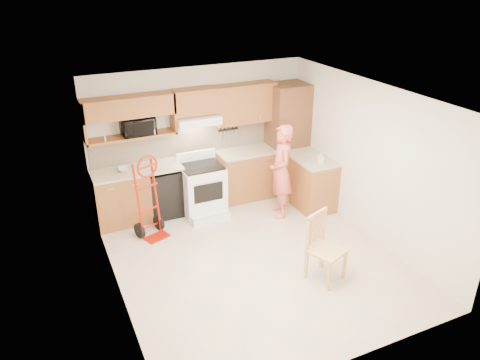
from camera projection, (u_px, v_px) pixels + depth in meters
floor at (254, 259)px, 7.06m from camera, size 4.00×4.50×0.02m
ceiling at (256, 96)px, 6.00m from camera, size 4.00×4.50×0.02m
wall_back at (199, 136)px, 8.39m from camera, size 4.00×0.02×2.50m
wall_front at (355, 271)px, 4.66m from camera, size 4.00×0.02×2.50m
wall_left at (110, 213)px, 5.77m from camera, size 0.02×4.50×2.50m
wall_right at (369, 161)px, 7.29m from camera, size 0.02×4.50×2.50m
backsplash at (200, 139)px, 8.39m from camera, size 3.92×0.03×0.55m
lower_cab_left at (122, 198)px, 7.88m from camera, size 0.90×0.60×0.90m
dishwasher at (165, 191)px, 8.18m from camera, size 0.60×0.60×0.85m
lower_cab_right at (248, 174)px, 8.79m from camera, size 1.14×0.60×0.90m
countertop_left at (137, 170)px, 7.80m from camera, size 1.50×0.63×0.04m
countertop_right at (248, 151)px, 8.59m from camera, size 1.14×0.63×0.04m
cab_return_right at (310, 182)px, 8.46m from camera, size 0.60×1.00×0.90m
countertop_return at (311, 159)px, 8.26m from camera, size 0.63×1.00×0.04m
pantry_tall at (287, 138)px, 8.85m from camera, size 0.70×0.60×2.10m
upper_cab_left at (128, 107)px, 7.47m from camera, size 1.50×0.33×0.34m
upper_shelf_mw at (132, 137)px, 7.68m from camera, size 1.50×0.33×0.04m
upper_cab_center at (195, 101)px, 7.91m from camera, size 0.76×0.33×0.44m
upper_cab_right at (245, 103)px, 8.33m from camera, size 1.14×0.33×0.70m
range_hood at (197, 120)px, 7.99m from camera, size 0.76×0.46×0.14m
knife_strip at (228, 133)px, 8.56m from camera, size 0.40×0.05×0.29m
microwave at (138, 126)px, 7.66m from camera, size 0.56×0.40×0.30m
range at (203, 186)px, 8.11m from camera, size 0.73×0.95×1.07m
person at (281, 171)px, 7.96m from camera, size 0.55×0.69×1.66m
hand_truck at (150, 201)px, 7.38m from camera, size 0.63×0.60×1.28m
dining_chair at (327, 248)px, 6.40m from camera, size 0.59×0.61×0.99m
soap_bottle at (321, 157)px, 7.98m from camera, size 0.11×0.12×0.21m
bowl at (125, 169)px, 7.71m from camera, size 0.26×0.26×0.06m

